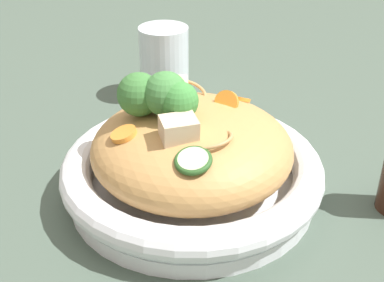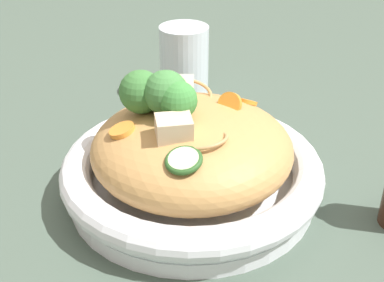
{
  "view_description": "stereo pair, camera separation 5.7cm",
  "coord_description": "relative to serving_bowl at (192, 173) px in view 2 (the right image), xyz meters",
  "views": [
    {
      "loc": [
        0.31,
        0.38,
        0.36
      ],
      "look_at": [
        0.0,
        0.0,
        0.07
      ],
      "focal_mm": 48.73,
      "sensor_mm": 36.0,
      "label": 1
    },
    {
      "loc": [
        0.26,
        0.42,
        0.36
      ],
      "look_at": [
        0.0,
        0.0,
        0.07
      ],
      "focal_mm": 48.73,
      "sensor_mm": 36.0,
      "label": 2
    }
  ],
  "objects": [
    {
      "name": "zucchini_slices",
      "position": [
        0.02,
        -0.01,
        0.06
      ],
      "size": [
        0.1,
        0.19,
        0.03
      ],
      "color": "beige",
      "rests_on": "serving_bowl"
    },
    {
      "name": "broccoli_florets",
      "position": [
        0.03,
        -0.02,
        0.1
      ],
      "size": [
        0.08,
        0.1,
        0.07
      ],
      "color": "#8FAB73",
      "rests_on": "serving_bowl"
    },
    {
      "name": "drinking_glass",
      "position": [
        -0.13,
        -0.23,
        0.03
      ],
      "size": [
        0.08,
        0.08,
        0.11
      ],
      "color": "silver",
      "rests_on": "ground_plane"
    },
    {
      "name": "chicken_chunks",
      "position": [
        0.0,
        -0.03,
        0.08
      ],
      "size": [
        0.1,
        0.13,
        0.03
      ],
      "color": "beige",
      "rests_on": "serving_bowl"
    },
    {
      "name": "carrot_coins",
      "position": [
        -0.01,
        -0.02,
        0.07
      ],
      "size": [
        0.19,
        0.07,
        0.03
      ],
      "color": "orange",
      "rests_on": "serving_bowl"
    },
    {
      "name": "noodle_heap",
      "position": [
        -0.0,
        0.0,
        0.03
      ],
      "size": [
        0.22,
        0.22,
        0.09
      ],
      "color": "tan",
      "rests_on": "serving_bowl"
    },
    {
      "name": "ground_plane",
      "position": [
        0.0,
        0.0,
        -0.03
      ],
      "size": [
        3.0,
        3.0,
        0.0
      ],
      "primitive_type": "plane",
      "color": "#435348"
    },
    {
      "name": "serving_bowl",
      "position": [
        0.0,
        0.0,
        0.0
      ],
      "size": [
        0.3,
        0.3,
        0.05
      ],
      "color": "white",
      "rests_on": "ground_plane"
    }
  ]
}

